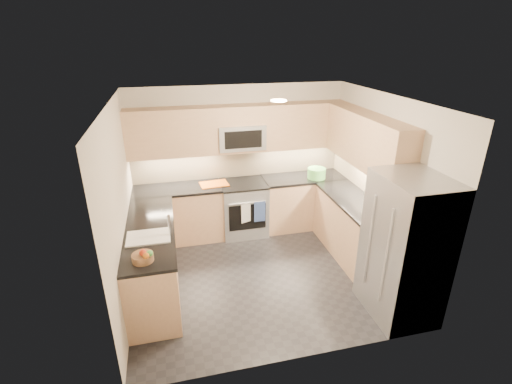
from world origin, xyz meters
name	(u,v)px	position (x,y,z in m)	size (l,w,h in m)	color
floor	(262,273)	(0.00, 0.00, 0.00)	(3.60, 3.20, 0.00)	#232328
ceiling	(263,100)	(0.00, 0.00, 2.50)	(3.60, 3.20, 0.02)	beige
wall_back	(239,159)	(0.00, 1.60, 1.25)	(3.60, 0.02, 2.50)	beige
wall_front	(304,260)	(0.00, -1.60, 1.25)	(3.60, 0.02, 2.50)	beige
wall_left	(121,209)	(-1.80, 0.00, 1.25)	(0.02, 3.20, 2.50)	beige
wall_right	(383,183)	(1.80, 0.00, 1.25)	(0.02, 3.20, 2.50)	beige
base_cab_back_left	(179,215)	(-1.09, 1.30, 0.45)	(1.42, 0.60, 0.90)	tan
base_cab_back_right	(302,202)	(1.09, 1.30, 0.45)	(1.42, 0.60, 0.90)	tan
base_cab_right	(353,230)	(1.50, 0.15, 0.45)	(0.60, 1.70, 0.90)	tan
base_cab_peninsula	(153,260)	(-1.50, 0.00, 0.45)	(0.60, 2.00, 0.90)	tan
countertop_back_left	(177,189)	(-1.09, 1.30, 0.92)	(1.42, 0.63, 0.04)	black
countertop_back_right	(304,178)	(1.09, 1.30, 0.92)	(1.42, 0.63, 0.04)	black
countertop_right	(356,202)	(1.50, 0.15, 0.92)	(0.63, 1.70, 0.04)	black
countertop_peninsula	(149,230)	(-1.50, 0.00, 0.92)	(0.63, 2.00, 0.04)	black
upper_cab_back	(240,128)	(0.00, 1.43, 1.83)	(3.60, 0.35, 0.75)	tan
upper_cab_right	(367,140)	(1.62, 0.28, 1.83)	(0.35, 1.95, 0.75)	tan
backsplash_back	(239,162)	(0.00, 1.60, 1.20)	(3.60, 0.01, 0.51)	tan
backsplash_right	(366,176)	(1.80, 0.45, 1.20)	(0.01, 2.30, 0.51)	tan
gas_range	(243,208)	(0.00, 1.28, 0.46)	(0.76, 0.65, 0.91)	#AAAEB2
range_cooktop	(243,184)	(0.00, 1.28, 0.92)	(0.76, 0.65, 0.03)	black
oven_door_glass	(248,217)	(0.00, 0.95, 0.45)	(0.62, 0.02, 0.45)	black
oven_handle	(248,203)	(0.00, 0.93, 0.72)	(0.02, 0.02, 0.60)	#B2B5BA
microwave	(241,136)	(0.00, 1.40, 1.70)	(0.76, 0.40, 0.40)	#A8ACB0
microwave_door	(243,140)	(0.00, 1.20, 1.70)	(0.60, 0.01, 0.28)	black
refrigerator	(405,248)	(1.45, -1.15, 0.90)	(0.70, 0.90, 1.80)	#94969B
fridge_handle_left	(386,257)	(1.08, -1.33, 0.95)	(0.02, 0.02, 1.20)	#B2B5BA
fridge_handle_right	(369,241)	(1.08, -0.97, 0.95)	(0.02, 0.02, 1.20)	#B2B5BA
sink_basin	(149,242)	(-1.50, -0.25, 0.88)	(0.52, 0.38, 0.16)	white
faucet	(169,225)	(-1.24, -0.25, 1.08)	(0.03, 0.03, 0.28)	silver
utensil_bowl	(317,173)	(1.28, 1.18, 1.03)	(0.31, 0.31, 0.18)	#53AB49
cutting_board	(214,184)	(-0.49, 1.30, 0.95)	(0.45, 0.32, 0.01)	#C15A12
fruit_basket	(143,258)	(-1.54, -0.75, 0.98)	(0.24, 0.24, 0.09)	#8B6241
fruit_apple	(143,253)	(-1.54, -0.77, 1.05)	(0.08, 0.08, 0.08)	red
fruit_pear	(150,253)	(-1.46, -0.81, 1.05)	(0.07, 0.07, 0.07)	green
dish_towel_check	(246,213)	(-0.04, 0.91, 0.55)	(0.18, 0.01, 0.33)	white
dish_towel_blue	(260,212)	(0.20, 0.91, 0.55)	(0.19, 0.02, 0.35)	#314988
fruit_orange	(146,256)	(-1.50, -0.84, 1.05)	(0.07, 0.07, 0.07)	orange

